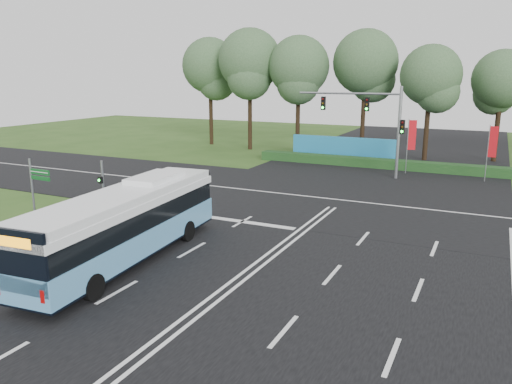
# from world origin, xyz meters

# --- Properties ---
(ground) EXTENTS (120.00, 120.00, 0.00)m
(ground) POSITION_xyz_m (0.00, 0.00, 0.00)
(ground) COLOR #2D4D19
(ground) RESTS_ON ground
(road_main) EXTENTS (20.00, 120.00, 0.04)m
(road_main) POSITION_xyz_m (0.00, 0.00, 0.02)
(road_main) COLOR black
(road_main) RESTS_ON ground
(road_cross) EXTENTS (120.00, 14.00, 0.05)m
(road_cross) POSITION_xyz_m (0.00, 12.00, 0.03)
(road_cross) COLOR black
(road_cross) RESTS_ON ground
(kerb_strip) EXTENTS (0.25, 18.00, 0.12)m
(kerb_strip) POSITION_xyz_m (-10.10, -3.00, 0.06)
(kerb_strip) COLOR gray
(kerb_strip) RESTS_ON ground
(city_bus) EXTENTS (3.42, 11.75, 3.33)m
(city_bus) POSITION_xyz_m (-5.06, -2.29, 1.67)
(city_bus) COLOR #5494C3
(city_bus) RESTS_ON ground
(pedestrian_signal) EXTENTS (0.30, 0.41, 3.27)m
(pedestrian_signal) POSITION_xyz_m (-10.48, 2.28, 1.78)
(pedestrian_signal) COLOR gray
(pedestrian_signal) RESTS_ON ground
(street_sign) EXTENTS (1.41, 0.13, 3.63)m
(street_sign) POSITION_xyz_m (-12.42, -0.41, 2.31)
(street_sign) COLOR gray
(street_sign) RESTS_ON ground
(banner_flag_mid) EXTENTS (0.63, 0.23, 4.42)m
(banner_flag_mid) POSITION_xyz_m (2.55, 22.98, 2.89)
(banner_flag_mid) COLOR gray
(banner_flag_mid) RESTS_ON ground
(banner_flag_right) EXTENTS (0.63, 0.13, 4.25)m
(banner_flag_right) POSITION_xyz_m (8.41, 22.23, 2.78)
(banner_flag_right) COLOR gray
(banner_flag_right) RESTS_ON ground
(traffic_light_gantry) EXTENTS (8.41, 0.28, 7.00)m
(traffic_light_gantry) POSITION_xyz_m (0.21, 20.50, 4.66)
(traffic_light_gantry) COLOR gray
(traffic_light_gantry) RESTS_ON ground
(hedge) EXTENTS (22.00, 1.20, 0.80)m
(hedge) POSITION_xyz_m (0.00, 24.50, 0.40)
(hedge) COLOR #143918
(hedge) RESTS_ON ground
(blue_hoarding) EXTENTS (10.00, 0.30, 2.20)m
(blue_hoarding) POSITION_xyz_m (-4.00, 27.00, 1.10)
(blue_hoarding) COLOR teal
(blue_hoarding) RESTS_ON ground
(eucalyptus_row) EXTENTS (54.19, 9.17, 12.88)m
(eucalyptus_row) POSITION_xyz_m (2.90, 31.28, 8.78)
(eucalyptus_row) COLOR black
(eucalyptus_row) RESTS_ON ground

